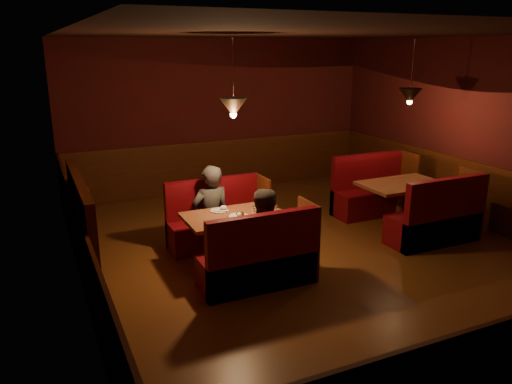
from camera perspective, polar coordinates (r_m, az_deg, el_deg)
name	(u,v)px	position (r m, az deg, el deg)	size (l,w,h in m)	color
room	(295,181)	(6.55, 4.45, 1.22)	(6.02, 7.02, 2.92)	brown
main_table	(236,226)	(6.43, -2.34, -3.91)	(1.28, 0.78, 0.90)	#5A321B
main_bench_far	(218,225)	(7.15, -4.42, -3.73)	(1.41, 0.50, 0.96)	#51070F
main_bench_near	(261,263)	(5.91, 0.54, -8.14)	(1.41, 0.50, 0.96)	#51070F
second_table	(402,194)	(8.08, 16.30, -0.27)	(1.28, 0.82, 0.72)	#5A321B
second_bench_far	(372,195)	(8.72, 13.11, -0.29)	(1.41, 0.53, 1.01)	#51070F
second_bench_near	(438,222)	(7.64, 20.04, -3.26)	(1.41, 0.53, 1.01)	#51070F
diner_a	(210,195)	(6.90, -5.22, -0.39)	(0.57, 0.37, 1.55)	#373737
diner_b	(268,222)	(5.92, 1.41, -3.45)	(0.73, 0.57, 1.50)	#37312B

